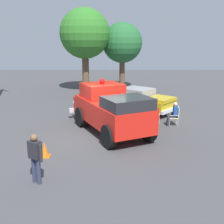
{
  "coord_description": "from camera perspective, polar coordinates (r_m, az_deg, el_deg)",
  "views": [
    {
      "loc": [
        -12.96,
        -0.72,
        4.6
      ],
      "look_at": [
        0.65,
        -0.59,
        1.09
      ],
      "focal_mm": 46.15,
      "sensor_mm": 36.0,
      "label": 1
    }
  ],
  "objects": [
    {
      "name": "ground_plane",
      "position": [
        13.77,
        -2.5,
        -5.06
      ],
      "size": [
        60.0,
        60.0,
        0.0
      ],
      "primitive_type": "plane",
      "color": "#424244"
    },
    {
      "name": "vintage_fire_truck",
      "position": [
        14.23,
        -0.41,
        0.64
      ],
      "size": [
        6.3,
        4.6,
        2.59
      ],
      "color": "black",
      "rests_on": "ground"
    },
    {
      "name": "classic_hot_rod",
      "position": [
        18.59,
        5.79,
        2.44
      ],
      "size": [
        4.23,
        4.52,
        1.46
      ],
      "color": "black",
      "rests_on": "ground"
    },
    {
      "name": "lawn_chair_near_truck",
      "position": [
        15.8,
        12.52,
        -0.58
      ],
      "size": [
        0.53,
        0.52,
        1.02
      ],
      "color": "#B7BABF",
      "rests_on": "ground"
    },
    {
      "name": "lawn_chair_by_car",
      "position": [
        18.07,
        -6.56,
        1.56
      ],
      "size": [
        0.64,
        0.64,
        1.02
      ],
      "color": "#B7BABF",
      "rests_on": "ground"
    },
    {
      "name": "lawn_chair_spare",
      "position": [
        15.5,
        8.46,
        -0.67
      ],
      "size": [
        0.61,
        0.61,
        1.02
      ],
      "color": "#B7BABF",
      "rests_on": "ground"
    },
    {
      "name": "spectator_seated",
      "position": [
        15.75,
        12.07,
        -0.19
      ],
      "size": [
        0.41,
        0.55,
        1.29
      ],
      "color": "#383842",
      "rests_on": "ground"
    },
    {
      "name": "spectator_standing",
      "position": [
        9.61,
        -14.96,
        -8.26
      ],
      "size": [
        0.46,
        0.58,
        1.68
      ],
      "color": "#2D334C",
      "rests_on": "ground"
    },
    {
      "name": "oak_tree_left",
      "position": [
        25.47,
        -5.41,
        15.15
      ],
      "size": [
        4.28,
        4.28,
        7.12
      ],
      "color": "brown",
      "rests_on": "ground"
    },
    {
      "name": "oak_tree_distant",
      "position": [
        26.6,
        2.05,
        13.47
      ],
      "size": [
        3.6,
        3.6,
        5.98
      ],
      "color": "brown",
      "rests_on": "ground"
    },
    {
      "name": "traffic_cone",
      "position": [
        11.82,
        -13.19,
        -7.22
      ],
      "size": [
        0.4,
        0.4,
        0.64
      ],
      "color": "orange",
      "rests_on": "ground"
    }
  ]
}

